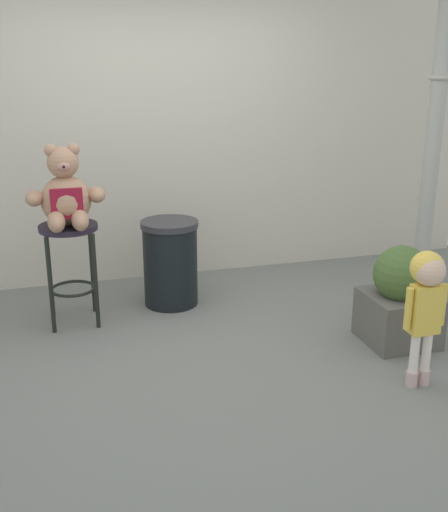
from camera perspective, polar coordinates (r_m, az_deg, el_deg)
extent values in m
plane|color=slate|center=(4.35, -1.59, -8.90)|extent=(24.00, 24.00, 0.00)
cube|color=beige|center=(5.67, -6.61, 17.27)|extent=(6.23, 0.30, 3.82)
cylinder|color=#241D2D|center=(4.72, -14.23, 2.60)|extent=(0.43, 0.43, 0.04)
cylinder|color=black|center=(4.68, -15.77, -2.68)|extent=(0.03, 0.03, 0.74)
cylinder|color=black|center=(4.68, -11.80, -2.34)|extent=(0.03, 0.03, 0.74)
cylinder|color=black|center=(4.98, -15.83, -1.41)|extent=(0.03, 0.03, 0.74)
cylinder|color=black|center=(4.99, -12.11, -1.09)|extent=(0.03, 0.03, 0.74)
torus|color=black|center=(4.86, -13.80, -2.94)|extent=(0.35, 0.35, 0.02)
sphere|color=tan|center=(4.67, -14.42, 5.00)|extent=(0.37, 0.37, 0.37)
cube|color=maroon|center=(4.52, -14.35, 4.71)|extent=(0.23, 0.03, 0.22)
sphere|color=tan|center=(4.62, -14.68, 8.37)|extent=(0.23, 0.23, 0.23)
ellipsoid|color=tan|center=(4.52, -14.63, 8.02)|extent=(0.10, 0.07, 0.07)
sphere|color=black|center=(4.50, -14.62, 7.99)|extent=(0.03, 0.03, 0.03)
sphere|color=tan|center=(4.60, -15.77, 9.40)|extent=(0.09, 0.09, 0.09)
sphere|color=tan|center=(4.61, -13.78, 9.56)|extent=(0.09, 0.09, 0.09)
ellipsoid|color=tan|center=(4.63, -17.17, 5.13)|extent=(0.13, 0.20, 0.12)
ellipsoid|color=tan|center=(4.64, -11.71, 5.59)|extent=(0.13, 0.20, 0.12)
ellipsoid|color=tan|center=(4.52, -15.26, 3.09)|extent=(0.12, 0.31, 0.15)
ellipsoid|color=tan|center=(4.53, -13.18, 3.27)|extent=(0.12, 0.31, 0.15)
cylinder|color=#CAA9A1|center=(4.08, 16.99, -10.81)|extent=(0.07, 0.07, 0.10)
cylinder|color=silver|center=(4.00, 17.22, -8.54)|extent=(0.06, 0.06, 0.26)
cylinder|color=#CAA9A1|center=(4.13, 18.01, -10.59)|extent=(0.07, 0.07, 0.10)
cylinder|color=silver|center=(4.05, 18.26, -8.34)|extent=(0.06, 0.06, 0.26)
cube|color=gold|center=(3.91, 18.13, -4.68)|extent=(0.18, 0.10, 0.31)
cylinder|color=gold|center=(3.84, 16.71, -4.69)|extent=(0.04, 0.04, 0.26)
cylinder|color=gold|center=(3.97, 19.55, -4.26)|extent=(0.04, 0.04, 0.26)
sphere|color=#D8B293|center=(3.83, 18.48, -1.29)|extent=(0.19, 0.19, 0.19)
sphere|color=gold|center=(3.84, 18.30, -1.05)|extent=(0.20, 0.20, 0.20)
cylinder|color=black|center=(5.07, -4.97, -0.91)|extent=(0.44, 0.44, 0.66)
cylinder|color=#2D2D33|center=(4.97, -5.08, 2.96)|extent=(0.47, 0.47, 0.05)
cylinder|color=#AF9E9A|center=(5.69, 17.60, -2.17)|extent=(0.32, 0.32, 0.18)
cylinder|color=#A4A59B|center=(5.38, 19.20, 13.75)|extent=(0.13, 0.13, 2.96)
torus|color=#ADA89E|center=(5.37, 19.36, 15.32)|extent=(0.18, 0.18, 0.04)
cube|color=#595650|center=(4.60, 15.82, -5.54)|extent=(0.48, 0.48, 0.36)
sphere|color=#45612E|center=(4.48, 16.17, -1.63)|extent=(0.41, 0.41, 0.41)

